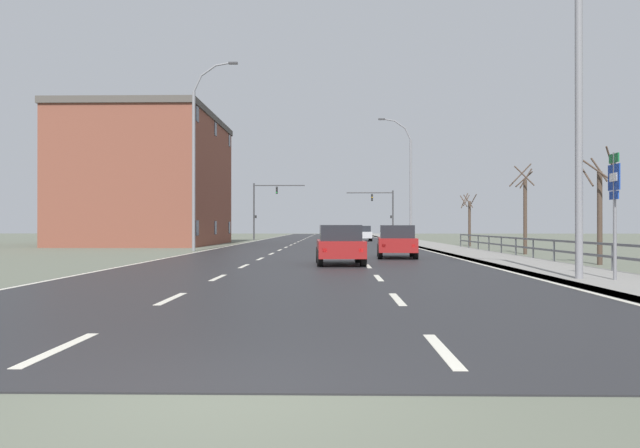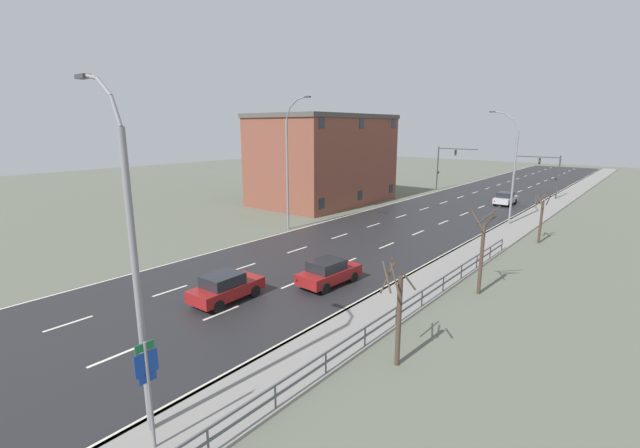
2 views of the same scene
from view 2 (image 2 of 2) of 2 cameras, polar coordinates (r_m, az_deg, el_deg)
name	(u,v)px [view 2 (image 2 of 2)]	position (r m, az deg, el deg)	size (l,w,h in m)	color
ground_plane	(433,216)	(46.95, 14.98, 1.09)	(160.00, 160.00, 0.12)	#5B6051
road_asphalt_strip	(474,200)	(57.92, 19.96, 3.00)	(14.00, 120.00, 0.03)	#232326
sidewalk_right	(547,208)	(55.75, 28.12, 1.94)	(3.00, 120.00, 0.12)	gray
guardrail	(382,322)	(19.62, 8.27, -12.87)	(0.07, 34.65, 1.00)	#515459
street_lamp_foreground	(133,270)	(13.20, -23.79, -5.61)	(2.29, 0.24, 10.68)	slate
street_lamp_midground	(512,171)	(43.95, 24.35, 6.55)	(2.84, 0.24, 10.69)	slate
street_lamp_left_bank	(289,167)	(38.20, -4.23, 7.63)	(2.82, 0.24, 11.72)	slate
highway_sign	(148,382)	(13.55, -22.04, -19.11)	(0.09, 0.68, 3.46)	slate
traffic_signal_right	(550,170)	(62.85, 28.48, 6.39)	(5.40, 0.36, 5.63)	#38383A
traffic_signal_left	(445,162)	(65.49, 16.41, 8.04)	(5.84, 0.36, 6.39)	#38383A
car_near_left	(226,287)	(23.58, -12.54, -8.26)	(1.97, 4.17, 1.57)	maroon
car_mid_centre	(329,272)	(25.30, 1.17, -6.46)	(2.02, 4.20, 1.57)	maroon
car_far_left	(505,198)	(55.85, 23.62, 3.17)	(1.85, 4.11, 1.57)	#B7B7BC
brick_building	(323,159)	(52.71, 0.47, 8.71)	(11.22, 16.95, 10.67)	brown
bare_tree_near	(398,315)	(16.97, 10.40, -11.90)	(1.47, 1.36, 4.62)	#423328
bare_tree_mid	(482,254)	(25.20, 20.89, -3.74)	(1.29, 1.46, 5.01)	#423328
bare_tree_far	(541,218)	(38.40, 27.51, 0.68)	(1.21, 1.41, 4.09)	#423328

